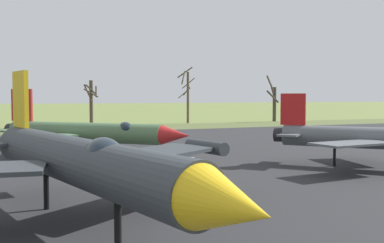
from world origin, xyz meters
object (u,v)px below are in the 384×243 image
at_px(jet_fighter_front_right, 86,132).
at_px(info_placard_front_right, 190,163).
at_px(jet_fighter_rear_left, 79,161).
at_px(jet_fighter_front_left, 383,138).

xyz_separation_m(jet_fighter_front_right, info_placard_front_right, (4.49, -7.26, -1.40)).
distance_m(jet_fighter_front_right, jet_fighter_rear_left, 16.78).
bearing_deg(jet_fighter_front_right, jet_fighter_rear_left, -101.40).
bearing_deg(info_placard_front_right, jet_fighter_front_left, -18.79).
distance_m(jet_fighter_front_left, info_placard_front_right, 11.50).
distance_m(jet_fighter_front_left, jet_fighter_front_right, 18.81).
bearing_deg(info_placard_front_right, jet_fighter_rear_left, -130.37).
distance_m(jet_fighter_front_left, jet_fighter_rear_left, 19.42).
relative_size(jet_fighter_front_right, jet_fighter_rear_left, 0.75).
xyz_separation_m(jet_fighter_front_right, jet_fighter_rear_left, (-3.32, -16.44, 0.31)).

